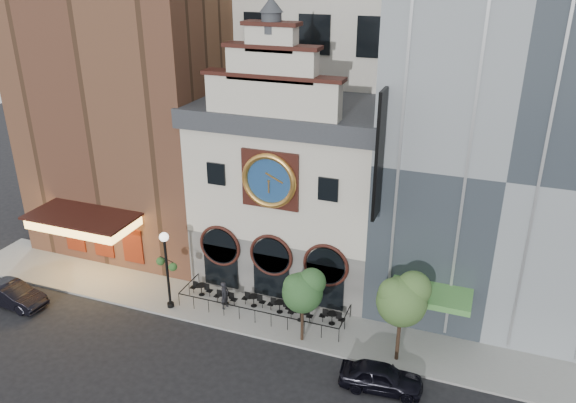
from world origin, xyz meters
The scene contains 18 objects.
ground centered at (0.00, 0.00, 0.00)m, with size 120.00×120.00×0.00m, color black.
sidewalk centered at (0.00, 2.50, 0.07)m, with size 44.00×5.00×0.15m, color gray.
clock_building centered at (0.00, 7.82, 6.69)m, with size 12.60×8.78×18.65m.
theater_building centered at (-13.00, 9.96, 12.60)m, with size 14.00×15.60×25.00m.
retail_building centered at (12.99, 9.99, 10.14)m, with size 14.00×14.40×20.00m.
cafe_railing centered at (0.00, 2.50, 0.60)m, with size 10.60×2.60×0.90m, color black, non-canonical shape.
bistro_0 centered at (-4.56, 2.80, 0.61)m, with size 1.58×0.68×0.90m.
bistro_1 centered at (-2.60, 2.42, 0.61)m, with size 1.58×0.68×0.90m.
bistro_2 centered at (-0.80, 2.82, 0.61)m, with size 1.58×0.68×0.90m.
bistro_3 centered at (1.00, 2.78, 0.61)m, with size 1.58×0.68×0.90m.
bistro_4 centered at (2.50, 2.42, 0.61)m, with size 1.58×0.68×0.90m.
bistro_5 centered at (4.43, 2.75, 0.61)m, with size 1.58×0.68×0.90m.
car_right centered at (8.35, -1.58, 0.74)m, with size 1.74×4.32×1.47m, color black.
car_left centered at (-15.49, -2.29, 0.76)m, with size 1.61×4.63×1.53m, color black.
pedestrian centered at (-2.44, 2.01, 1.08)m, with size 0.68×0.44×1.86m, color black.
lamppost centered at (-5.76, 0.88, 3.43)m, with size 1.64×0.89×5.30m.
tree_left centered at (3.27, 0.70, 3.56)m, with size 2.41×2.32×4.64m.
tree_right centered at (8.77, 0.93, 4.14)m, with size 2.83×2.72×5.44m.
Camera 1 is at (11.92, -24.82, 20.64)m, focal length 35.00 mm.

